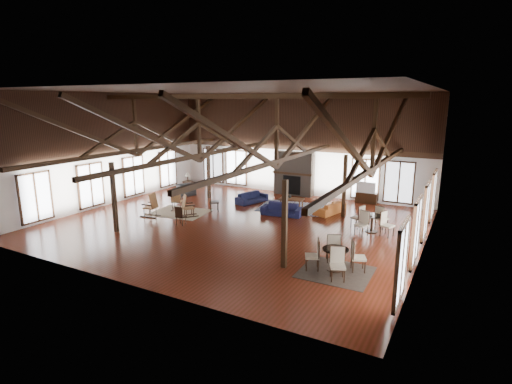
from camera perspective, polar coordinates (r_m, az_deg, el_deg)
The scene contains 31 objects.
floor at distance 18.60m, azimuth -2.76°, elevation -4.51°, with size 16.00×16.00×0.00m, color #581E12.
ceiling at distance 17.76m, azimuth -2.98°, elevation 14.30°, with size 16.00×14.00×0.02m, color black.
wall_back at distance 24.14m, azimuth 5.85°, elevation 6.74°, with size 16.00×0.02×6.00m, color white.
wall_front at distance 12.59m, azimuth -19.63°, elevation 0.40°, with size 16.00×0.02×6.00m, color white.
wall_left at distance 23.09m, azimuth -20.18°, elevation 5.75°, with size 0.02×14.00×6.00m, color white.
wall_right at distance 15.42m, azimuth 23.48°, elevation 2.27°, with size 0.02×14.00×6.00m, color white.
roof_truss at distance 17.82m, azimuth -2.90°, elevation 7.95°, with size 15.60×14.07×3.14m.
post_grid at distance 18.20m, azimuth -2.81°, elevation 0.08°, with size 8.16×7.16×3.05m.
fireplace at distance 24.08m, azimuth 5.45°, elevation 2.62°, with size 2.50×0.69×2.60m.
ceiling_fan at distance 16.74m, azimuth -3.21°, elevation 6.61°, with size 1.60×1.60×0.75m.
sofa_navy_front at distance 19.88m, azimuth 3.70°, elevation -2.49°, with size 2.01×0.78×0.59m, color #15163B.
sofa_navy_left at distance 22.29m, azimuth -0.61°, elevation -0.80°, with size 0.75×1.92×0.56m, color #15193C.
sofa_orange at distance 20.54m, azimuth 10.52°, elevation -2.21°, with size 0.76×1.95×0.57m, color #AC5721.
coffee_table at distance 21.33m, azimuth 5.11°, elevation -1.07°, with size 1.34×0.77×0.49m.
vase at distance 21.42m, azimuth 4.86°, elevation -0.57°, with size 0.19×0.19×0.20m, color #B2B2B2.
armchair at distance 24.45m, azimuth -9.93°, elevation 0.34°, with size 0.87×1.00×0.65m, color #303033.
side_table_lamp at distance 25.45m, azimuth -9.71°, elevation 1.16°, with size 0.48×0.48×1.23m.
rocking_chair_a at distance 21.15m, azimuth -11.29°, elevation -1.10°, with size 0.80×0.99×1.14m.
rocking_chair_b at distance 19.81m, azimuth -9.87°, elevation -2.03°, with size 0.89×0.96×1.11m.
rocking_chair_c at distance 20.15m, azimuth -14.68°, elevation -1.90°, with size 0.98×0.61×1.19m.
side_chair_a at distance 20.54m, azimuth -6.28°, elevation -1.08°, with size 0.64×0.64×1.08m.
side_chair_b at distance 18.48m, azimuth -10.82°, elevation -3.18°, with size 0.42×0.42×0.89m.
cafe_table_near at distance 13.72m, azimuth 11.26°, elevation -8.87°, with size 2.04×2.04×1.06m.
cafe_table_far at distance 17.98m, azimuth 16.24°, elevation -3.91°, with size 2.02×2.02×1.04m.
cup_near at distance 13.57m, azimuth 10.85°, elevation -7.83°, with size 0.12×0.12×0.10m, color #B2B2B2.
cup_far at distance 17.87m, azimuth 16.13°, elevation -3.09°, with size 0.11×0.11×0.09m, color #B2B2B2.
tv_console at distance 23.05m, azimuth 15.50°, elevation -0.79°, with size 1.17×0.44×0.58m, color black.
television at distance 22.93m, azimuth 15.49°, elevation 0.67°, with size 1.06×0.14×0.61m, color #B2B2B2.
rug_tan at distance 20.74m, azimuth -10.80°, elevation -2.87°, with size 2.71×2.13×0.01m, color tan.
rug_navy at distance 21.36m, azimuth 5.19°, elevation -2.22°, with size 3.41×2.56×0.01m, color #1B204D.
rug_dark at distance 13.77m, azimuth 11.31°, elevation -11.15°, with size 2.29×2.08×0.01m, color black.
Camera 1 is at (9.23, -15.16, 5.56)m, focal length 28.00 mm.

